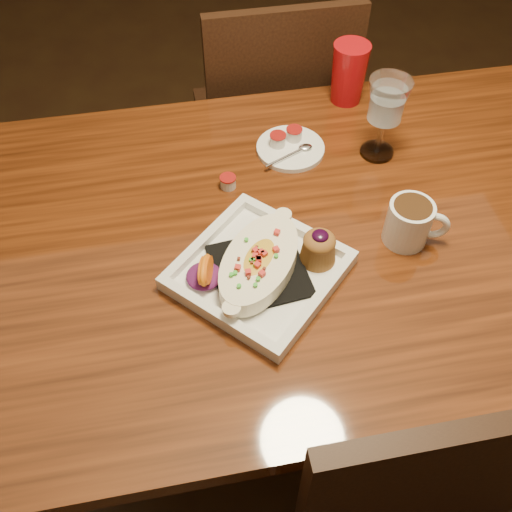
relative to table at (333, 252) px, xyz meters
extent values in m
plane|color=black|center=(0.00, 0.00, -0.65)|extent=(7.00, 7.00, 0.00)
cube|color=maroon|center=(0.00, 0.00, 0.08)|extent=(1.50, 0.90, 0.04)
cylinder|color=black|center=(-0.67, 0.37, -0.30)|extent=(0.07, 0.07, 0.71)
cylinder|color=black|center=(0.67, 0.37, -0.30)|extent=(0.07, 0.07, 0.71)
cube|color=black|center=(0.00, -0.51, 0.05)|extent=(0.40, 0.03, 0.46)
cube|color=black|center=(0.00, 0.70, -0.20)|extent=(0.42, 0.42, 0.04)
cylinder|color=black|center=(0.17, 0.87, -0.43)|extent=(0.04, 0.04, 0.45)
cylinder|color=black|center=(-0.17, 0.87, -0.43)|extent=(0.04, 0.04, 0.45)
cylinder|color=black|center=(0.17, 0.53, -0.43)|extent=(0.04, 0.04, 0.45)
cylinder|color=black|center=(-0.17, 0.53, -0.43)|extent=(0.04, 0.04, 0.45)
cube|color=black|center=(0.00, 0.51, 0.05)|extent=(0.40, 0.03, 0.46)
cube|color=white|center=(-0.18, -0.10, 0.10)|extent=(0.37, 0.37, 0.01)
cube|color=black|center=(-0.18, -0.10, 0.11)|extent=(0.18, 0.18, 0.01)
ellipsoid|color=gold|center=(-0.18, -0.10, 0.13)|extent=(0.19, 0.22, 0.04)
ellipsoid|color=#611656|center=(-0.28, -0.10, 0.12)|extent=(0.06, 0.07, 0.02)
cone|color=brown|center=(-0.07, -0.09, 0.13)|extent=(0.07, 0.07, 0.05)
ellipsoid|color=brown|center=(-0.07, -0.09, 0.16)|extent=(0.06, 0.06, 0.03)
ellipsoid|color=black|center=(-0.07, -0.09, 0.17)|extent=(0.03, 0.03, 0.01)
cylinder|color=white|center=(0.11, -0.07, 0.14)|extent=(0.09, 0.09, 0.09)
cylinder|color=#331D0E|center=(0.11, -0.07, 0.18)|extent=(0.07, 0.07, 0.02)
torus|color=white|center=(0.16, -0.08, 0.14)|extent=(0.06, 0.03, 0.06)
cylinder|color=silver|center=(0.14, 0.18, 0.10)|extent=(0.07, 0.07, 0.01)
cylinder|color=silver|center=(0.14, 0.18, 0.14)|extent=(0.01, 0.01, 0.08)
cone|color=silver|center=(0.14, 0.18, 0.23)|extent=(0.09, 0.09, 0.10)
cylinder|color=white|center=(-0.05, 0.23, 0.10)|extent=(0.15, 0.15, 0.01)
cylinder|color=silver|center=(-0.07, 0.24, 0.12)|extent=(0.03, 0.03, 0.03)
cylinder|color=#AE1915|center=(-0.07, 0.24, 0.13)|extent=(0.04, 0.04, 0.00)
cylinder|color=silver|center=(-0.03, 0.25, 0.12)|extent=(0.03, 0.03, 0.03)
cylinder|color=#AE1915|center=(-0.03, 0.25, 0.13)|extent=(0.04, 0.04, 0.00)
cylinder|color=silver|center=(-0.20, 0.14, 0.11)|extent=(0.03, 0.03, 0.02)
cylinder|color=#AE1915|center=(-0.20, 0.14, 0.12)|extent=(0.03, 0.03, 0.00)
cone|color=red|center=(0.13, 0.39, 0.17)|extent=(0.09, 0.09, 0.14)
camera|label=1|loc=(-0.30, -0.73, 0.94)|focal=40.00mm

